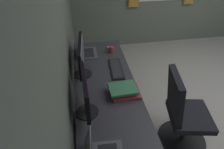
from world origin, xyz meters
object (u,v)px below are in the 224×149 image
at_px(monitor_primary, 86,93).
at_px(mouse_main, 111,47).
at_px(office_chair, 183,116).
at_px(monitor_secondary, 81,57).
at_px(keyboard_main, 116,69).
at_px(book_stack_near, 124,91).
at_px(drawer_pedestal, 110,143).
at_px(coffee_mug, 111,50).
at_px(laptop_leftmost, 85,51).

xyz_separation_m(monitor_primary, mouse_main, (1.12, -0.39, -0.21)).
relative_size(monitor_primary, office_chair, 0.49).
relative_size(monitor_secondary, keyboard_main, 1.27).
bearing_deg(office_chair, book_stack_near, 75.42).
xyz_separation_m(keyboard_main, office_chair, (-0.59, -0.61, -0.28)).
relative_size(monitor_secondary, office_chair, 0.56).
relative_size(drawer_pedestal, office_chair, 0.72).
bearing_deg(coffee_mug, monitor_secondary, 137.11).
bearing_deg(mouse_main, book_stack_near, 178.74).
bearing_deg(office_chair, keyboard_main, 46.06).
xyz_separation_m(monitor_secondary, laptop_leftmost, (0.45, -0.04, -0.19)).
xyz_separation_m(keyboard_main, book_stack_near, (-0.43, 0.00, 0.03)).
distance_m(monitor_secondary, laptop_leftmost, 0.49).
bearing_deg(book_stack_near, keyboard_main, -0.45).
bearing_deg(office_chair, coffee_mug, 31.59).
relative_size(drawer_pedestal, book_stack_near, 2.26).
relative_size(book_stack_near, coffee_mug, 2.74).
height_order(monitor_secondary, laptop_leftmost, monitor_secondary).
bearing_deg(drawer_pedestal, book_stack_near, -34.24).
xyz_separation_m(monitor_secondary, book_stack_near, (-0.40, -0.38, -0.19)).
relative_size(monitor_secondary, coffee_mug, 4.80).
height_order(book_stack_near, coffee_mug, same).
relative_size(monitor_primary, keyboard_main, 1.11).
height_order(drawer_pedestal, monitor_primary, monitor_primary).
distance_m(book_stack_near, office_chair, 0.71).
xyz_separation_m(laptop_leftmost, office_chair, (-1.01, -0.96, -0.32)).
bearing_deg(keyboard_main, coffee_mug, -1.35).
bearing_deg(monitor_primary, mouse_main, -19.44).
distance_m(monitor_primary, mouse_main, 1.21).
height_order(drawer_pedestal, coffee_mug, coffee_mug).
bearing_deg(monitor_primary, monitor_secondary, 0.97).
bearing_deg(coffee_mug, mouse_main, -3.98).
relative_size(monitor_primary, mouse_main, 4.53).
bearing_deg(laptop_leftmost, monitor_primary, 178.13).
height_order(monitor_primary, book_stack_near, monitor_primary).
relative_size(drawer_pedestal, mouse_main, 6.68).
height_order(monitor_secondary, office_chair, monitor_secondary).
xyz_separation_m(book_stack_near, office_chair, (-0.16, -0.62, -0.32)).
bearing_deg(book_stack_near, coffee_mug, -0.88).
height_order(drawer_pedestal, mouse_main, mouse_main).
xyz_separation_m(drawer_pedestal, monitor_primary, (0.10, 0.19, 0.61)).
distance_m(keyboard_main, book_stack_near, 0.43).
xyz_separation_m(laptop_leftmost, mouse_main, (0.09, -0.36, -0.03)).
relative_size(mouse_main, coffee_mug, 0.93).
distance_m(monitor_primary, laptop_leftmost, 1.04).
relative_size(monitor_secondary, mouse_main, 5.19).
bearing_deg(coffee_mug, office_chair, -148.41).
bearing_deg(drawer_pedestal, mouse_main, -9.80).
bearing_deg(drawer_pedestal, monitor_primary, 62.50).
relative_size(drawer_pedestal, monitor_primary, 1.47).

